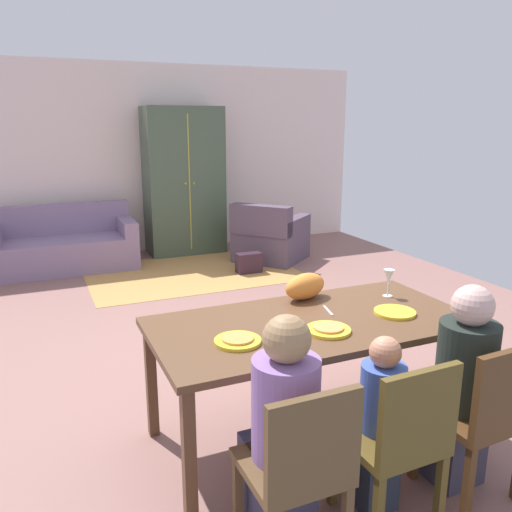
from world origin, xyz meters
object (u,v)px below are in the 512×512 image
person_man (282,438)px  dining_chair_child (400,436)px  plate_near_man (238,341)px  dining_chair_woman (484,412)px  cat (305,286)px  person_child (376,428)px  armchair (270,238)px  handbag (249,263)px  dining_table (312,332)px  plate_near_child (328,330)px  dining_chair_man (300,465)px  plate_near_woman (395,312)px  person_woman (458,392)px  armoire (184,181)px  wine_glass (389,277)px  couch (64,246)px

person_man → dining_chair_child: bearing=-18.7°
plate_near_man → dining_chair_woman: size_ratio=0.29×
cat → dining_chair_child: bearing=-113.8°
person_child → person_man: bearing=179.4°
armchair → handbag: (-0.51, -0.47, -0.19)m
dining_table → dining_chair_woman: dining_chair_woman is taller
plate_near_child → dining_chair_man: 0.87m
plate_near_woman → armchair: armchair is taller
person_woman → armoire: bearing=88.8°
armoire → handbag: size_ratio=6.56×
dining_table → handbag: (1.06, 3.48, -0.56)m
wine_glass → armoire: size_ratio=0.09×
dining_chair_woman → handbag: size_ratio=2.72×
dining_table → wine_glass: (0.67, 0.18, 0.20)m
plate_near_man → person_man: (-0.00, -0.53, -0.26)m
person_woman → armchair: size_ratio=0.92×
plate_near_child → person_woman: person_woman is taller
armchair → dining_chair_man: bearing=-113.6°
plate_near_man → plate_near_child: 0.52m
person_man → person_child: 0.52m
wine_glass → person_child: 1.17m
dining_chair_child → person_child: size_ratio=0.94×
person_child → person_woman: size_ratio=0.83×
plate_near_man → person_woman: bearing=-27.2°
plate_near_man → wine_glass: bearing=14.2°
plate_near_child → dining_chair_woman: size_ratio=0.29×
plate_near_man → person_woman: (1.03, -0.53, -0.26)m
plate_near_woman → person_woman: 0.60m
person_man → handbag: (1.57, 4.12, -0.38)m
plate_near_woman → armoire: (0.12, 4.99, 0.28)m
person_child → dining_chair_woman: (0.52, -0.17, 0.06)m
handbag → couch: bearing=151.7°
person_child → armchair: person_child is taller
person_child → couch: size_ratio=0.51×
plate_near_child → armchair: (1.56, 4.12, -0.45)m
dining_chair_child → handbag: bearing=76.2°
plate_near_child → plate_near_woman: same height
wine_glass → armoire: bearing=90.5°
plate_near_woman → dining_table: bearing=169.0°
wine_glass → cat: (-0.52, 0.18, -0.05)m
dining_table → plate_near_child: bearing=-90.0°
dining_table → person_child: (-0.00, -0.65, -0.26)m
plate_near_child → armoire: armoire is taller
cat → handbag: size_ratio=1.00×
dining_table → handbag: bearing=73.1°
dining_table → plate_near_man: plate_near_man is taller
wine_glass → dining_chair_woman: (-0.16, -1.00, -0.40)m
cat → dining_table: bearing=-129.1°
person_child → wine_glass: bearing=51.0°
cat → handbag: bearing=57.2°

